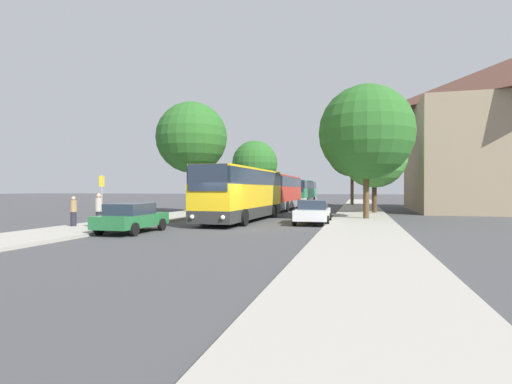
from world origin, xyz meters
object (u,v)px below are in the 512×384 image
(tree_right_far, at_px, (374,156))
(pedestrian_waiting_far, at_px, (73,211))
(bus_middle, at_px, (281,192))
(parked_car_right_near, at_px, (313,212))
(bus_rear, at_px, (302,192))
(tree_left_far, at_px, (192,138))
(bus_stop_sign, at_px, (102,194))
(bus_front, at_px, (243,193))
(tree_right_mid, at_px, (366,132))
(tree_left_near, at_px, (255,163))
(tree_right_near, at_px, (352,152))
(parked_car_left_curb, at_px, (131,217))
(pedestrian_waiting_near, at_px, (99,210))

(tree_right_far, bearing_deg, pedestrian_waiting_far, -133.44)
(bus_middle, distance_m, parked_car_right_near, 16.48)
(bus_rear, xyz_separation_m, tree_left_far, (-6.63, -23.23, 4.93))
(bus_middle, distance_m, bus_stop_sign, 21.86)
(bus_rear, relative_size, parked_car_right_near, 2.62)
(bus_stop_sign, bearing_deg, bus_front, 45.16)
(bus_middle, xyz_separation_m, tree_right_mid, (8.25, -12.08, 4.18))
(parked_car_right_near, bearing_deg, tree_left_near, -70.26)
(tree_left_far, bearing_deg, parked_car_right_near, -34.78)
(bus_middle, height_order, tree_right_near, tree_right_near)
(bus_front, height_order, tree_right_mid, tree_right_mid)
(parked_car_left_curb, bearing_deg, parked_car_right_near, 42.10)
(pedestrian_waiting_near, xyz_separation_m, tree_left_near, (-1.75, 38.56, 4.86))
(tree_right_far, bearing_deg, bus_middle, 151.68)
(tree_left_far, distance_m, tree_right_near, 24.02)
(tree_right_near, bearing_deg, parked_car_right_near, -93.90)
(tree_left_near, xyz_separation_m, tree_right_near, (13.91, -3.79, 1.00))
(bus_front, xyz_separation_m, pedestrian_waiting_far, (-7.35, -7.37, -0.92))
(pedestrian_waiting_near, bearing_deg, parked_car_right_near, -96.09)
(parked_car_right_near, bearing_deg, pedestrian_waiting_near, 32.75)
(pedestrian_waiting_far, height_order, tree_left_far, tree_left_far)
(bus_rear, distance_m, tree_left_far, 24.65)
(bus_middle, distance_m, pedestrian_waiting_near, 23.12)
(parked_car_left_curb, distance_m, bus_stop_sign, 3.79)
(pedestrian_waiting_far, bearing_deg, pedestrian_waiting_near, 159.12)
(bus_middle, bearing_deg, bus_front, -89.29)
(bus_middle, relative_size, bus_rear, 1.02)
(bus_rear, bearing_deg, bus_stop_sign, -98.22)
(tree_left_near, height_order, tree_right_far, tree_left_near)
(parked_car_left_curb, distance_m, tree_right_mid, 16.54)
(bus_rear, bearing_deg, parked_car_left_curb, -93.27)
(tree_right_far, bearing_deg, tree_right_mid, -96.31)
(bus_stop_sign, bearing_deg, tree_left_far, 91.88)
(pedestrian_waiting_near, distance_m, tree_right_near, 37.30)
(pedestrian_waiting_far, distance_m, tree_left_near, 38.38)
(bus_rear, height_order, tree_right_mid, tree_right_mid)
(tree_left_near, bearing_deg, bus_middle, -66.52)
(bus_front, xyz_separation_m, bus_stop_sign, (-6.32, -6.36, -0.00))
(bus_rear, xyz_separation_m, tree_right_mid, (8.20, -27.70, 4.26))
(parked_car_right_near, height_order, pedestrian_waiting_near, pedestrian_waiting_near)
(parked_car_left_curb, bearing_deg, bus_stop_sign, 147.96)
(pedestrian_waiting_far, relative_size, tree_right_near, 0.16)
(bus_rear, height_order, parked_car_left_curb, bus_rear)
(tree_left_near, bearing_deg, tree_left_far, -89.03)
(pedestrian_waiting_far, relative_size, tree_left_far, 0.17)
(pedestrian_waiting_far, bearing_deg, tree_right_far, -139.69)
(tree_right_far, bearing_deg, tree_left_near, 127.43)
(pedestrian_waiting_near, bearing_deg, tree_right_far, -78.81)
(parked_car_right_near, height_order, bus_stop_sign, bus_stop_sign)
(bus_front, relative_size, tree_left_far, 1.24)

